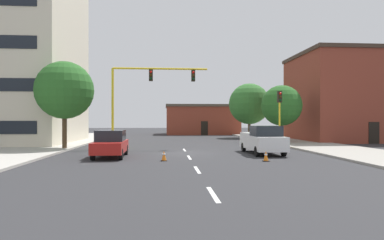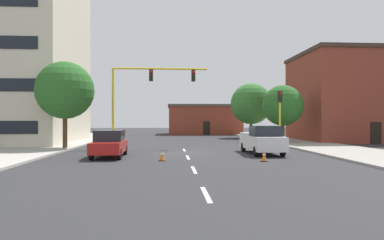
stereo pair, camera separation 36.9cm
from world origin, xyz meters
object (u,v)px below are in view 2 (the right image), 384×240
Objects in this scene: pickup_truck_white at (262,140)px; sedan_red_near_left at (110,143)px; traffic_signal_gantry at (126,122)px; traffic_light_pole_right at (280,106)px; traffic_cone_roadside_a at (264,156)px; tree_right_far at (251,104)px; tree_left_near at (65,90)px; traffic_cone_roadside_b at (162,156)px; tree_right_mid at (283,106)px.

sedan_red_near_left is (-10.36, -1.50, -0.09)m from pickup_truck_white.
traffic_signal_gantry is 1.85× the size of traffic_light_pole_right.
traffic_signal_gantry is at bearing 132.57° from traffic_cone_roadside_a.
traffic_signal_gantry is 1.22× the size of tree_right_far.
tree_left_near is at bearing 179.18° from traffic_light_pole_right.
pickup_truck_white is 8.85× the size of traffic_cone_roadside_b.
traffic_light_pole_right reaches higher than traffic_cone_roadside_b.
tree_right_far is 11.22m from tree_right_mid.
sedan_red_near_left is at bearing -122.49° from tree_right_far.
tree_left_near is at bearing -163.08° from tree_right_mid.
tree_right_mid is 16.46m from traffic_cone_roadside_a.
pickup_truck_white reaches higher than sedan_red_near_left.
traffic_light_pole_right is 17.60m from tree_right_far.
tree_right_mid is at bearing -86.95° from tree_right_far.
traffic_signal_gantry is 21.88m from tree_right_far.
tree_left_near reaches higher than sedan_red_near_left.
tree_right_mid reaches higher than sedan_red_near_left.
pickup_truck_white is (14.91, -4.44, -3.80)m from tree_left_near.
pickup_truck_white is at bearing -28.42° from traffic_signal_gantry.
tree_left_near reaches higher than tree_right_mid.
tree_left_near is 16.02m from pickup_truck_white.
pickup_truck_white reaches higher than traffic_cone_roadside_a.
traffic_signal_gantry is 1.25× the size of tree_left_near.
tree_right_far is at bearing 84.32° from traffic_light_pole_right.
sedan_red_near_left is (-0.22, -6.98, -1.35)m from traffic_signal_gantry.
tree_right_mid is 0.84× the size of tree_left_near.
tree_right_mid is at bearing 64.55° from pickup_truck_white.
tree_right_mid is 20.83m from tree_left_near.
traffic_signal_gantry is at bearing 174.20° from traffic_light_pole_right.
tree_right_mid is at bearing 18.30° from traffic_signal_gantry.
tree_left_near reaches higher than traffic_light_pole_right.
sedan_red_near_left is (-15.35, -11.99, -2.98)m from tree_right_mid.
traffic_light_pole_right is (12.79, -1.30, 1.29)m from traffic_signal_gantry.
tree_right_far reaches higher than traffic_signal_gantry.
traffic_light_pole_right is at bearing 23.59° from sedan_red_near_left.
traffic_signal_gantry reaches higher than sedan_red_near_left.
sedan_red_near_left is 9.76m from traffic_cone_roadside_a.
traffic_signal_gantry is at bearing -161.70° from tree_right_mid.
traffic_cone_roadside_a is 5.92m from traffic_cone_roadside_b.
tree_right_mid is 1.31× the size of sedan_red_near_left.
traffic_signal_gantry is at bearing -131.92° from tree_right_far.
traffic_cone_roadside_a is at bearing -17.34° from sedan_red_near_left.
tree_right_mid reaches higher than traffic_cone_roadside_a.
traffic_signal_gantry reaches higher than tree_right_mid.
sedan_red_near_left is 7.35× the size of traffic_cone_roadside_a.
traffic_signal_gantry is at bearing 12.40° from tree_left_near.
tree_right_far is at bearing 78.54° from pickup_truck_white.
tree_left_near is 11.55× the size of traffic_cone_roadside_a.
pickup_truck_white is at bearing -101.46° from tree_right_far.
traffic_light_pole_right is 6.73m from tree_right_mid.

